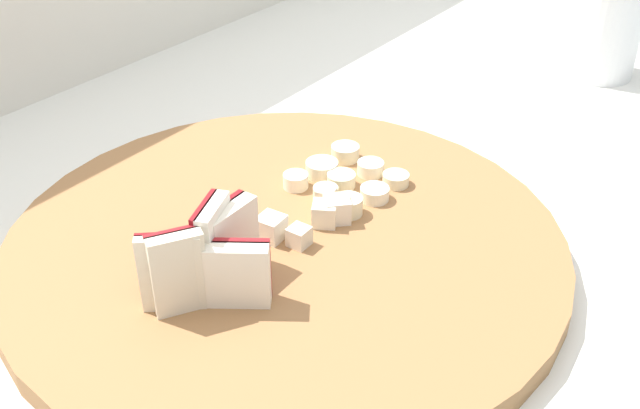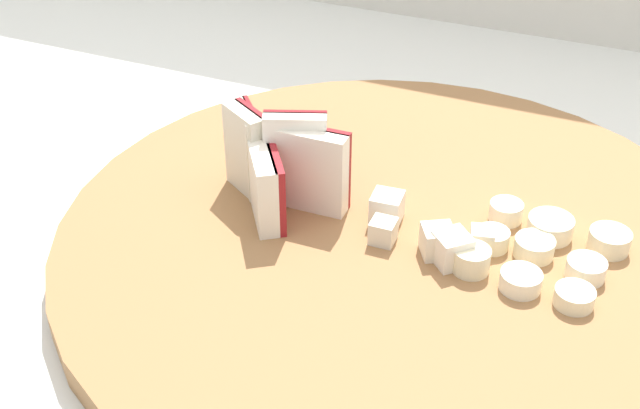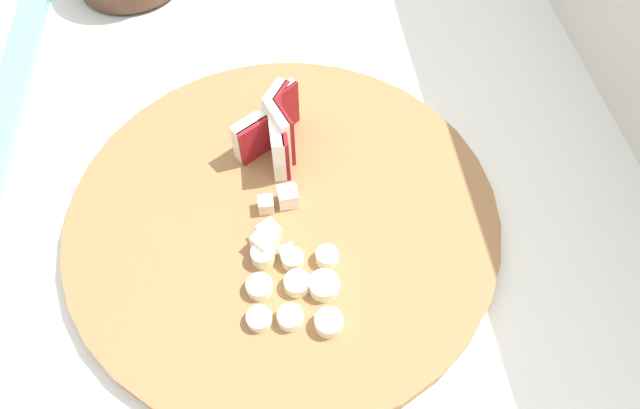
{
  "view_description": "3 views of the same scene",
  "coord_description": "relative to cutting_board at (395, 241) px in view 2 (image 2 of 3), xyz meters",
  "views": [
    {
      "loc": [
        -0.49,
        -0.35,
        1.26
      ],
      "look_at": [
        -0.06,
        -0.03,
        0.91
      ],
      "focal_mm": 42.49,
      "sensor_mm": 36.0,
      "label": 1
    },
    {
      "loc": [
        0.03,
        -0.46,
        1.23
      ],
      "look_at": [
        -0.15,
        -0.05,
        0.93
      ],
      "focal_mm": 46.12,
      "sensor_mm": 36.0,
      "label": 2
    },
    {
      "loc": [
        0.22,
        -0.03,
        1.4
      ],
      "look_at": [
        -0.08,
        0.0,
        0.95
      ],
      "focal_mm": 31.45,
      "sensor_mm": 36.0,
      "label": 3
    }
  ],
  "objects": [
    {
      "name": "cutting_board",
      "position": [
        0.0,
        0.0,
        0.0
      ],
      "size": [
        0.45,
        0.45,
        0.02
      ],
      "primitive_type": "cylinder",
      "color": "olive",
      "rests_on": "tiled_countertop"
    },
    {
      "name": "banana_slice_rows",
      "position": [
        0.09,
        0.01,
        0.02
      ],
      "size": [
        0.1,
        0.09,
        0.02
      ],
      "color": "beige",
      "rests_on": "cutting_board"
    },
    {
      "name": "apple_wedge_fan",
      "position": [
        -0.09,
        -0.0,
        0.04
      ],
      "size": [
        0.1,
        0.08,
        0.07
      ],
      "color": "maroon",
      "rests_on": "cutting_board"
    },
    {
      "name": "apple_dice_pile",
      "position": [
        0.02,
        -0.01,
        0.02
      ],
      "size": [
        0.09,
        0.05,
        0.02
      ],
      "color": "white",
      "rests_on": "cutting_board"
    },
    {
      "name": "tile_backsplash",
      "position": [
        0.1,
        0.44,
        -0.27
      ],
      "size": [
        2.4,
        0.04,
        1.26
      ],
      "primitive_type": "cube",
      "color": "silver",
      "rests_on": "ground"
    }
  ]
}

